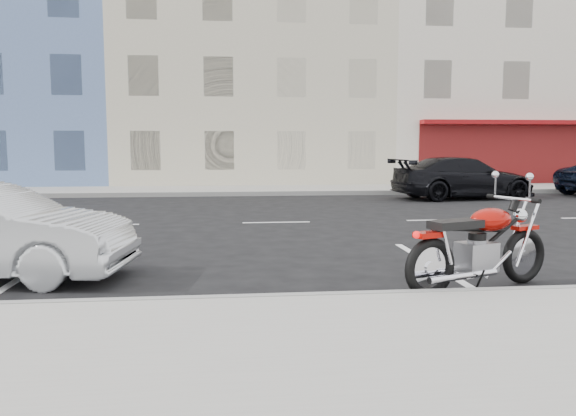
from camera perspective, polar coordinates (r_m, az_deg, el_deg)
The scene contains 9 objects.
ground at distance 13.65m, azimuth 7.21°, elevation -1.35°, with size 120.00×120.00×0.00m, color black.
sidewalk_far at distance 22.02m, azimuth -10.90°, elevation 1.74°, with size 80.00×3.40×0.15m, color gray.
curb_near at distance 6.69m, azimuth -22.58°, elevation -9.33°, with size 80.00×0.12×0.16m, color gray.
curb_far at distance 20.33m, azimuth -11.31°, elevation 1.36°, with size 80.00×0.12×0.16m, color gray.
bldg_blue at distance 31.76m, azimuth -26.84°, elevation 14.21°, with size 12.00×12.00×13.00m, color #5874A7.
bldg_cream at distance 29.74m, azimuth -3.91°, elevation 13.99°, with size 12.00×12.00×11.50m, color beige.
bldg_corner at distance 32.96m, azimuth 20.02°, elevation 13.76°, with size 14.00×12.00×12.50m, color beige.
motorcycle at distance 8.11m, azimuth 23.01°, elevation -3.36°, with size 2.22×1.07×1.17m.
car_far at distance 20.10m, azimuth 17.36°, elevation 2.94°, with size 1.99×4.89×1.42m, color black.
Camera 1 is at (-3.10, -13.17, 1.84)m, focal length 35.00 mm.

